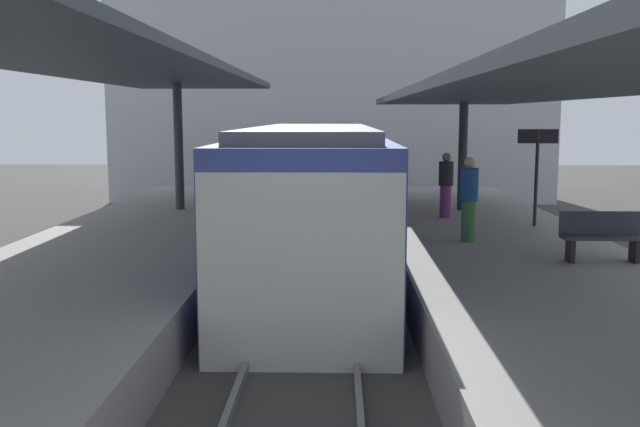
% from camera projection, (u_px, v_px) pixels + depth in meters
% --- Properties ---
extents(ground_plane, '(80.00, 80.00, 0.00)m').
position_uv_depth(ground_plane, '(309.00, 331.00, 11.68)').
color(ground_plane, '#383835').
extents(platform_left, '(4.40, 28.00, 1.00)m').
position_uv_depth(platform_left, '(79.00, 300.00, 11.71)').
color(platform_left, gray).
rests_on(platform_left, ground_plane).
extents(platform_right, '(4.40, 28.00, 1.00)m').
position_uv_depth(platform_right, '(542.00, 302.00, 11.52)').
color(platform_right, gray).
rests_on(platform_right, ground_plane).
extents(track_ballast, '(3.20, 28.00, 0.20)m').
position_uv_depth(track_ballast, '(309.00, 325.00, 11.67)').
color(track_ballast, '#423F3D').
rests_on(track_ballast, ground_plane).
extents(rail_near_side, '(0.08, 28.00, 0.14)m').
position_uv_depth(rail_near_side, '(265.00, 314.00, 11.66)').
color(rail_near_side, slate).
rests_on(rail_near_side, track_ballast).
extents(rail_far_side, '(0.08, 28.00, 0.14)m').
position_uv_depth(rail_far_side, '(353.00, 315.00, 11.63)').
color(rail_far_side, slate).
rests_on(rail_far_side, track_ballast).
extents(commuter_train, '(2.78, 12.43, 3.10)m').
position_uv_depth(commuter_train, '(316.00, 200.00, 15.16)').
color(commuter_train, '#38428C').
rests_on(commuter_train, track_ballast).
extents(canopy_left, '(4.18, 21.00, 3.54)m').
position_uv_depth(canopy_left, '(97.00, 64.00, 12.56)').
color(canopy_left, '#333335').
rests_on(canopy_left, platform_left).
extents(canopy_right, '(4.18, 21.00, 3.03)m').
position_uv_depth(canopy_right, '(528.00, 92.00, 12.44)').
color(canopy_right, '#333335').
rests_on(canopy_right, platform_right).
extents(platform_bench, '(1.40, 0.41, 0.86)m').
position_uv_depth(platform_bench, '(602.00, 235.00, 12.28)').
color(platform_bench, black).
rests_on(platform_bench, platform_right).
extents(platform_sign, '(0.90, 0.08, 2.21)m').
position_uv_depth(platform_sign, '(537.00, 155.00, 16.04)').
color(platform_sign, '#262628').
rests_on(platform_sign, platform_right).
extents(passenger_near_bench, '(0.36, 0.36, 1.70)m').
position_uv_depth(passenger_near_bench, '(469.00, 198.00, 14.15)').
color(passenger_near_bench, '#386B3D').
rests_on(passenger_near_bench, platform_right).
extents(passenger_mid_platform, '(0.36, 0.36, 1.61)m').
position_uv_depth(passenger_mid_platform, '(446.00, 184.00, 17.56)').
color(passenger_mid_platform, '#7A337A').
rests_on(passenger_mid_platform, platform_right).
extents(station_building_backdrop, '(18.00, 6.00, 11.00)m').
position_uv_depth(station_building_backdrop, '(332.00, 69.00, 30.73)').
color(station_building_backdrop, '#B7B2B7').
rests_on(station_building_backdrop, ground_plane).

